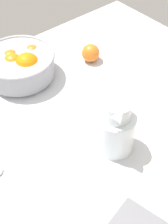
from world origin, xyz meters
TOP-DOWN VIEW (x-y plane):
  - ground_plane at (0.00, 0.00)cm, footprint 131.65×100.32cm
  - fruit_bowl at (0.62, 31.44)cm, footprint 25.42×25.42cm
  - juice_pitcher at (3.72, -12.74)cm, footprint 13.73×11.74cm
  - loose_orange_2 at (25.35, 22.80)cm, footprint 6.74×6.74cm

SIDE VIEW (x-z plane):
  - ground_plane at x=0.00cm, z-range -3.00..0.00cm
  - loose_orange_2 at x=25.35cm, z-range 0.00..6.74cm
  - fruit_bowl at x=0.62cm, z-range -0.17..10.96cm
  - juice_pitcher at x=3.72cm, z-range -2.52..15.50cm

